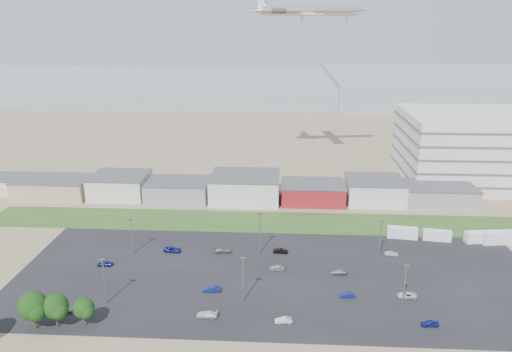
# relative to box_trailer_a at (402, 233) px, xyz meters

# --- Properties ---
(ground) EXTENTS (700.00, 700.00, 0.00)m
(ground) POSITION_rel_box_trailer_a_xyz_m (-38.84, -43.13, -1.47)
(ground) COLOR #8A7158
(ground) RESTS_ON ground
(parking_lot) EXTENTS (120.00, 50.00, 0.01)m
(parking_lot) POSITION_rel_box_trailer_a_xyz_m (-33.84, -23.13, -1.47)
(parking_lot) COLOR black
(parking_lot) RESTS_ON ground
(grass_strip) EXTENTS (160.00, 16.00, 0.02)m
(grass_strip) POSITION_rel_box_trailer_a_xyz_m (-38.84, 8.87, -1.46)
(grass_strip) COLOR #2E4B1C
(grass_strip) RESTS_ON ground
(hills_backdrop) EXTENTS (700.00, 200.00, 9.00)m
(hills_backdrop) POSITION_rel_box_trailer_a_xyz_m (1.16, 271.87, 3.03)
(hills_backdrop) COLOR gray
(hills_backdrop) RESTS_ON ground
(building_row) EXTENTS (170.00, 20.00, 8.00)m
(building_row) POSITION_rel_box_trailer_a_xyz_m (-55.84, 27.87, 2.53)
(building_row) COLOR silver
(building_row) RESTS_ON ground
(box_trailer_a) EXTENTS (8.12, 3.50, 2.95)m
(box_trailer_a) POSITION_rel_box_trailer_a_xyz_m (0.00, 0.00, 0.00)
(box_trailer_a) COLOR silver
(box_trailer_a) RESTS_ON ground
(box_trailer_b) EXTENTS (7.51, 3.23, 2.73)m
(box_trailer_b) POSITION_rel_box_trailer_a_xyz_m (8.92, -1.03, -0.11)
(box_trailer_b) COLOR silver
(box_trailer_b) RESTS_ON ground
(box_trailer_c) EXTENTS (8.04, 3.61, 2.91)m
(box_trailer_c) POSITION_rel_box_trailer_a_xyz_m (19.90, -1.59, -0.02)
(box_trailer_c) COLOR silver
(box_trailer_c) RESTS_ON ground
(box_trailer_d) EXTENTS (9.06, 3.97, 3.28)m
(box_trailer_d) POSITION_rel_box_trailer_a_xyz_m (24.54, -2.12, 0.17)
(box_trailer_d) COLOR silver
(box_trailer_d) RESTS_ON ground
(tree_mid) EXTENTS (5.84, 5.84, 8.76)m
(tree_mid) POSITION_rel_box_trailer_a_xyz_m (-79.30, -46.29, 2.90)
(tree_mid) COLOR black
(tree_mid) RESTS_ON ground
(tree_right) EXTENTS (5.22, 5.22, 7.83)m
(tree_right) POSITION_rel_box_trailer_a_xyz_m (-75.36, -45.38, 2.44)
(tree_right) COLOR black
(tree_right) RESTS_ON ground
(tree_near) EXTENTS (4.38, 4.38, 6.57)m
(tree_near) POSITION_rel_box_trailer_a_xyz_m (-70.24, -44.57, 1.81)
(tree_near) COLOR black
(tree_near) RESTS_ON ground
(lightpole_front_l) EXTENTS (1.19, 0.50, 10.13)m
(lightpole_front_l) POSITION_rel_box_trailer_a_xyz_m (-68.88, -36.55, 3.59)
(lightpole_front_l) COLOR slate
(lightpole_front_l) RESTS_ON ground
(lightpole_front_m) EXTENTS (1.19, 0.50, 10.12)m
(lightpole_front_m) POSITION_rel_box_trailer_a_xyz_m (-40.39, -34.25, 3.59)
(lightpole_front_m) COLOR slate
(lightpole_front_m) RESTS_ON ground
(lightpole_front_r) EXTENTS (1.17, 0.49, 9.97)m
(lightpole_front_r) POSITION_rel_box_trailer_a_xyz_m (-7.61, -35.26, 3.51)
(lightpole_front_r) COLOR slate
(lightpole_front_r) RESTS_ON ground
(lightpole_back_l) EXTENTS (1.11, 0.46, 9.46)m
(lightpole_back_l) POSITION_rel_box_trailer_a_xyz_m (-69.99, -13.98, 3.26)
(lightpole_back_l) COLOR slate
(lightpole_back_l) RESTS_ON ground
(lightpole_back_m) EXTENTS (1.28, 0.53, 10.86)m
(lightpole_back_m) POSITION_rel_box_trailer_a_xyz_m (-38.09, -11.55, 3.96)
(lightpole_back_m) COLOR slate
(lightpole_back_m) RESTS_ON ground
(lightpole_back_r) EXTENTS (1.15, 0.48, 9.76)m
(lightpole_back_r) POSITION_rel_box_trailer_a_xyz_m (-8.30, -12.16, 3.41)
(lightpole_back_r) COLOR slate
(lightpole_back_r) RESTS_ON ground
(airliner) EXTENTS (47.05, 35.56, 12.74)m
(airliner) POSITION_rel_box_trailer_a_xyz_m (-23.78, 65.01, 57.88)
(airliner) COLOR silver
(parked_car_0) EXTENTS (4.04, 1.93, 1.11)m
(parked_car_0) POSITION_rel_box_trailer_a_xyz_m (-5.72, -30.83, -0.92)
(parked_car_0) COLOR silver
(parked_car_0) RESTS_ON ground
(parked_car_1) EXTENTS (3.41, 1.31, 1.11)m
(parked_car_1) POSITION_rel_box_trailer_a_xyz_m (-18.35, -31.46, -0.92)
(parked_car_1) COLOR navy
(parked_car_1) RESTS_ON ground
(parked_car_2) EXTENTS (3.46, 1.54, 1.16)m
(parked_car_2) POSITION_rel_box_trailer_a_xyz_m (-3.67, -41.07, -0.90)
(parked_car_2) COLOR navy
(parked_car_2) RESTS_ON ground
(parked_car_3) EXTENTS (4.22, 1.84, 1.21)m
(parked_car_3) POSITION_rel_box_trailer_a_xyz_m (-47.12, -40.50, -0.87)
(parked_car_3) COLOR silver
(parked_car_3) RESTS_ON ground
(parked_car_4) EXTENTS (3.95, 1.55, 1.28)m
(parked_car_4) POSITION_rel_box_trailer_a_xyz_m (-47.54, -30.78, -0.83)
(parked_car_4) COLOR navy
(parked_car_4) RESTS_ON ground
(parked_car_5) EXTENTS (3.68, 1.65, 1.23)m
(parked_car_5) POSITION_rel_box_trailer_a_xyz_m (-74.85, -20.56, -0.86)
(parked_car_5) COLOR navy
(parked_car_5) RESTS_ON ground
(parked_car_6) EXTENTS (4.49, 2.06, 1.27)m
(parked_car_6) POSITION_rel_box_trailer_a_xyz_m (-47.35, -11.85, -0.84)
(parked_car_6) COLOR #595B5E
(parked_car_6) RESTS_ON ground
(parked_car_7) EXTENTS (3.54, 1.31, 1.16)m
(parked_car_7) POSITION_rel_box_trailer_a_xyz_m (-33.51, -20.51, -0.90)
(parked_car_7) COLOR #A5A5AA
(parked_car_7) RESTS_ON ground
(parked_car_8) EXTENTS (3.49, 1.64, 1.15)m
(parked_car_8) POSITION_rel_box_trailer_a_xyz_m (-5.02, -11.06, -0.90)
(parked_car_8) COLOR silver
(parked_car_8) RESTS_ON ground
(parked_car_9) EXTENTS (4.64, 2.60, 1.22)m
(parked_car_9) POSITION_rel_box_trailer_a_xyz_m (-60.31, -12.12, -0.86)
(parked_car_9) COLOR navy
(parked_car_9) RESTS_ON ground
(parked_car_10) EXTENTS (3.90, 1.79, 1.11)m
(parked_car_10) POSITION_rel_box_trailer_a_xyz_m (-75.53, -40.31, -0.92)
(parked_car_10) COLOR #A5A5AA
(parked_car_10) RESTS_ON ground
(parked_car_11) EXTENTS (3.79, 1.56, 1.22)m
(parked_car_11) POSITION_rel_box_trailer_a_xyz_m (-32.80, -11.30, -0.86)
(parked_car_11) COLOR black
(parked_car_11) RESTS_ON ground
(parked_car_12) EXTENTS (3.85, 1.58, 1.11)m
(parked_car_12) POSITION_rel_box_trailer_a_xyz_m (-19.24, -21.47, -0.92)
(parked_car_12) COLOR #A5A5AA
(parked_car_12) RESTS_ON ground
(parked_car_13) EXTENTS (3.51, 1.64, 1.11)m
(parked_car_13) POSITION_rel_box_trailer_a_xyz_m (-31.88, -41.57, -0.92)
(parked_car_13) COLOR silver
(parked_car_13) RESTS_ON ground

